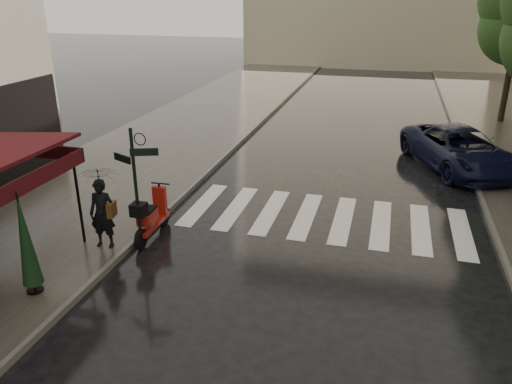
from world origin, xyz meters
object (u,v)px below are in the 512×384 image
at_px(pedestrian_with_umbrella, 99,183).
at_px(scooter, 151,217).
at_px(parked_car, 459,149).
at_px(parasol_back, 25,240).

relative_size(pedestrian_with_umbrella, scooter, 1.29).
bearing_deg(scooter, pedestrian_with_umbrella, -132.71).
bearing_deg(parked_car, parasol_back, -153.85).
bearing_deg(parasol_back, scooter, 69.13).
bearing_deg(parked_car, scooter, -159.49).
relative_size(pedestrian_with_umbrella, parked_car, 0.47).
xyz_separation_m(pedestrian_with_umbrella, scooter, (0.80, 0.91, -1.19)).
height_order(scooter, parked_car, parked_car).
bearing_deg(parasol_back, parked_car, 49.45).
bearing_deg(scooter, parasol_back, -112.15).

